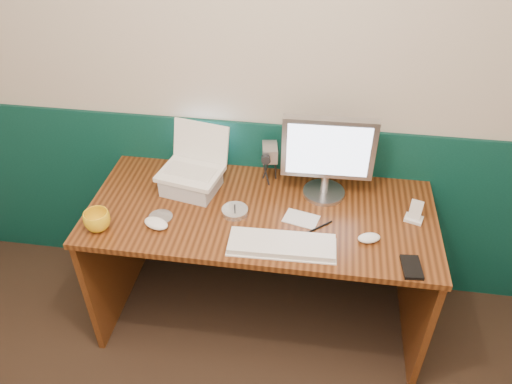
% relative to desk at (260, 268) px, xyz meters
% --- Properties ---
extents(back_wall, '(3.50, 0.04, 2.50)m').
position_rel_desk_xyz_m(back_wall, '(-0.08, 0.37, 0.88)').
color(back_wall, beige).
rests_on(back_wall, ground).
extents(wainscot, '(3.48, 0.02, 1.00)m').
position_rel_desk_xyz_m(wainscot, '(-0.08, 0.36, 0.12)').
color(wainscot, '#072F29').
rests_on(wainscot, ground).
extents(desk, '(1.60, 0.70, 0.75)m').
position_rel_desk_xyz_m(desk, '(0.00, 0.00, 0.00)').
color(desk, '#3A1B0A').
rests_on(desk, ground).
extents(laptop_riser, '(0.28, 0.25, 0.08)m').
position_rel_desk_xyz_m(laptop_riser, '(-0.35, 0.11, 0.42)').
color(laptop_riser, silver).
rests_on(laptop_riser, desk).
extents(laptop, '(0.32, 0.27, 0.24)m').
position_rel_desk_xyz_m(laptop, '(-0.35, 0.11, 0.58)').
color(laptop, white).
rests_on(laptop, laptop_riser).
extents(monitor, '(0.42, 0.13, 0.42)m').
position_rel_desk_xyz_m(monitor, '(0.28, 0.17, 0.58)').
color(monitor, '#A3A3A7').
rests_on(monitor, desk).
extents(keyboard, '(0.45, 0.16, 0.03)m').
position_rel_desk_xyz_m(keyboard, '(0.12, -0.23, 0.39)').
color(keyboard, white).
rests_on(keyboard, desk).
extents(mouse_right, '(0.11, 0.09, 0.03)m').
position_rel_desk_xyz_m(mouse_right, '(0.49, -0.13, 0.39)').
color(mouse_right, white).
rests_on(mouse_right, desk).
extents(mouse_left, '(0.14, 0.11, 0.04)m').
position_rel_desk_xyz_m(mouse_left, '(-0.44, -0.18, 0.39)').
color(mouse_left, white).
rests_on(mouse_left, desk).
extents(mug, '(0.15, 0.15, 0.09)m').
position_rel_desk_xyz_m(mug, '(-0.69, -0.23, 0.42)').
color(mug, yellow).
rests_on(mug, desk).
extents(camcorder, '(0.10, 0.13, 0.18)m').
position_rel_desk_xyz_m(camcorder, '(0.01, 0.24, 0.47)').
color(camcorder, '#AAABAF').
rests_on(camcorder, desk).
extents(cd_spindle, '(0.12, 0.12, 0.02)m').
position_rel_desk_xyz_m(cd_spindle, '(-0.11, -0.04, 0.39)').
color(cd_spindle, silver).
rests_on(cd_spindle, desk).
extents(cd_loose_a, '(0.11, 0.11, 0.00)m').
position_rel_desk_xyz_m(cd_loose_a, '(-0.44, -0.11, 0.38)').
color(cd_loose_a, '#ADB2BE').
rests_on(cd_loose_a, desk).
extents(pen, '(0.12, 0.11, 0.01)m').
position_rel_desk_xyz_m(pen, '(0.27, -0.08, 0.38)').
color(pen, black).
rests_on(pen, desk).
extents(papers, '(0.17, 0.14, 0.00)m').
position_rel_desk_xyz_m(papers, '(0.19, -0.03, 0.38)').
color(papers, silver).
rests_on(papers, desk).
extents(dock, '(0.09, 0.08, 0.01)m').
position_rel_desk_xyz_m(dock, '(0.69, 0.03, 0.38)').
color(dock, white).
rests_on(dock, desk).
extents(music_player, '(0.06, 0.04, 0.09)m').
position_rel_desk_xyz_m(music_player, '(0.69, 0.03, 0.44)').
color(music_player, white).
rests_on(music_player, dock).
extents(pda, '(0.09, 0.13, 0.02)m').
position_rel_desk_xyz_m(pda, '(0.65, -0.28, 0.38)').
color(pda, black).
rests_on(pda, desk).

